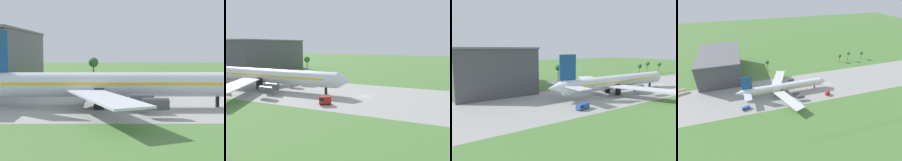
{
  "view_description": "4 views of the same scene",
  "coord_description": "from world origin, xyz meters",
  "views": [
    {
      "loc": [
        -41.29,
        -87.42,
        14.28
      ],
      "look_at": [
        -40.83,
        -2.63,
        6.73
      ],
      "focal_mm": 55.0,
      "sensor_mm": 36.0,
      "label": 1
    },
    {
      "loc": [
        21.41,
        -76.76,
        19.36
      ],
      "look_at": [
        -9.41,
        -2.63,
        5.73
      ],
      "focal_mm": 35.0,
      "sensor_mm": 36.0,
      "label": 2
    },
    {
      "loc": [
        -121.41,
        -73.21,
        21.28
      ],
      "look_at": [
        -72.26,
        -2.63,
        8.76
      ],
      "focal_mm": 35.0,
      "sensor_mm": 36.0,
      "label": 3
    },
    {
      "loc": [
        -70.45,
        -118.59,
        82.22
      ],
      "look_at": [
        -34.09,
        5.0,
        6.0
      ],
      "focal_mm": 28.0,
      "sensor_mm": 36.0,
      "label": 4
    }
  ],
  "objects": [
    {
      "name": "ground_plane",
      "position": [
        0.0,
        0.0,
        0.0
      ],
      "size": [
        600.0,
        600.0,
        0.0
      ],
      "primitive_type": "plane",
      "color": "#517F3D"
    },
    {
      "name": "jet_airliner",
      "position": [
        -42.17,
        -2.63,
        5.67
      ],
      "size": [
        75.28,
        61.58,
        19.07
      ],
      "color": "silver",
      "rests_on": "ground_plane"
    },
    {
      "name": "taxiway_strip",
      "position": [
        0.0,
        0.0,
        0.01
      ],
      "size": [
        320.0,
        44.0,
        0.02
      ],
      "color": "#9E9E99",
      "rests_on": "ground_plane"
    },
    {
      "name": "palm_tree_row",
      "position": [
        22.91,
        39.43,
        8.01
      ],
      "size": [
        112.89,
        3.6,
        11.52
      ],
      "color": "brown",
      "rests_on": "ground_plane"
    },
    {
      "name": "terminal_building",
      "position": [
        -91.18,
        46.61,
        10.99
      ],
      "size": [
        36.72,
        61.2,
        21.96
      ],
      "color": "#47474C",
      "rests_on": "ground_plane"
    },
    {
      "name": "fuel_truck",
      "position": [
        -8.55,
        -15.76,
        1.44
      ],
      "size": [
        4.34,
        3.48,
        2.68
      ],
      "color": "black",
      "rests_on": "ground_plane"
    }
  ]
}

